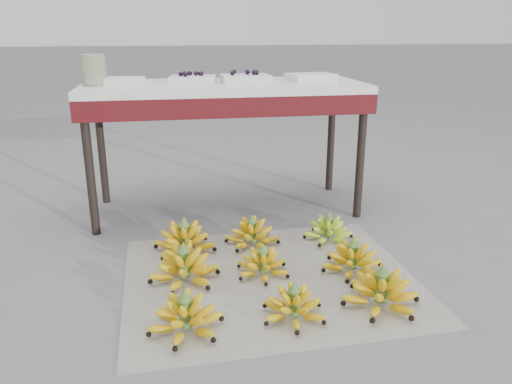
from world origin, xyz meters
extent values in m
plane|color=slate|center=(0.00, 0.00, 0.00)|extent=(60.00, 60.00, 0.00)
cube|color=white|center=(0.11, 0.04, 0.00)|extent=(1.28, 1.09, 0.01)
ellipsoid|color=#E1C607|center=(-0.27, -0.30, 0.05)|extent=(0.28, 0.28, 0.08)
ellipsoid|color=#E1C607|center=(-0.27, -0.30, 0.08)|extent=(0.19, 0.19, 0.06)
ellipsoid|color=#E1C607|center=(-0.27, -0.30, 0.12)|extent=(0.13, 0.13, 0.05)
cylinder|color=#4A702B|center=(-0.27, -0.30, 0.08)|extent=(0.04, 0.04, 0.11)
cone|color=#4A702B|center=(-0.27, -0.30, 0.15)|extent=(0.05, 0.05, 0.04)
ellipsoid|color=#E1C607|center=(0.13, -0.28, 0.04)|extent=(0.32, 0.32, 0.07)
ellipsoid|color=#E1C607|center=(0.13, -0.28, 0.08)|extent=(0.22, 0.22, 0.06)
ellipsoid|color=#E1C607|center=(0.13, -0.28, 0.11)|extent=(0.15, 0.15, 0.05)
cylinder|color=#4A702B|center=(0.13, -0.28, 0.08)|extent=(0.04, 0.04, 0.10)
cone|color=#4A702B|center=(0.13, -0.28, 0.14)|extent=(0.05, 0.05, 0.04)
ellipsoid|color=#E1C607|center=(0.49, -0.26, 0.05)|extent=(0.33, 0.33, 0.09)
ellipsoid|color=#E1C607|center=(0.49, -0.26, 0.09)|extent=(0.23, 0.23, 0.07)
ellipsoid|color=#E1C607|center=(0.49, -0.26, 0.13)|extent=(0.15, 0.15, 0.06)
cylinder|color=#4A702B|center=(0.49, -0.26, 0.09)|extent=(0.05, 0.05, 0.12)
cone|color=#4A702B|center=(0.49, -0.26, 0.17)|extent=(0.06, 0.06, 0.04)
ellipsoid|color=#E1C607|center=(-0.26, 0.08, 0.05)|extent=(0.30, 0.30, 0.09)
ellipsoid|color=#E1C607|center=(-0.26, 0.08, 0.09)|extent=(0.21, 0.21, 0.07)
ellipsoid|color=#E1C607|center=(-0.26, 0.08, 0.13)|extent=(0.14, 0.14, 0.06)
cylinder|color=#4A702B|center=(-0.26, 0.08, 0.09)|extent=(0.05, 0.05, 0.12)
cone|color=#4A702B|center=(-0.26, 0.08, 0.17)|extent=(0.06, 0.06, 0.04)
ellipsoid|color=#E1C607|center=(0.09, 0.08, 0.04)|extent=(0.29, 0.29, 0.07)
ellipsoid|color=#E1C607|center=(0.09, 0.08, 0.07)|extent=(0.20, 0.20, 0.05)
ellipsoid|color=#E1C607|center=(0.09, 0.08, 0.10)|extent=(0.13, 0.13, 0.04)
cylinder|color=#4A702B|center=(0.09, 0.08, 0.07)|extent=(0.04, 0.04, 0.10)
cone|color=#4A702B|center=(0.09, 0.08, 0.14)|extent=(0.05, 0.05, 0.04)
ellipsoid|color=#E1C607|center=(0.49, 0.04, 0.05)|extent=(0.34, 0.34, 0.08)
ellipsoid|color=#E1C607|center=(0.49, 0.04, 0.08)|extent=(0.24, 0.24, 0.06)
ellipsoid|color=#E1C607|center=(0.49, 0.04, 0.12)|extent=(0.16, 0.16, 0.05)
cylinder|color=#4A702B|center=(0.49, 0.04, 0.08)|extent=(0.04, 0.04, 0.11)
cone|color=#4A702B|center=(0.49, 0.04, 0.15)|extent=(0.05, 0.05, 0.04)
ellipsoid|color=#E1C607|center=(-0.24, 0.38, 0.05)|extent=(0.37, 0.37, 0.09)
ellipsoid|color=#E1C607|center=(-0.24, 0.38, 0.09)|extent=(0.26, 0.26, 0.07)
ellipsoid|color=#E1C607|center=(-0.24, 0.38, 0.13)|extent=(0.17, 0.17, 0.06)
cylinder|color=#4A702B|center=(-0.24, 0.38, 0.09)|extent=(0.05, 0.05, 0.12)
cone|color=#4A702B|center=(-0.24, 0.38, 0.17)|extent=(0.06, 0.06, 0.04)
ellipsoid|color=#E1C607|center=(0.09, 0.40, 0.05)|extent=(0.34, 0.34, 0.08)
ellipsoid|color=#E1C607|center=(0.09, 0.40, 0.08)|extent=(0.24, 0.24, 0.06)
ellipsoid|color=#E1C607|center=(0.09, 0.40, 0.11)|extent=(0.16, 0.16, 0.05)
cylinder|color=#4A702B|center=(0.09, 0.40, 0.08)|extent=(0.04, 0.04, 0.11)
cone|color=#4A702B|center=(0.09, 0.40, 0.15)|extent=(0.05, 0.05, 0.04)
ellipsoid|color=#8AB827|center=(0.49, 0.39, 0.04)|extent=(0.29, 0.29, 0.07)
ellipsoid|color=#8AB827|center=(0.49, 0.39, 0.08)|extent=(0.20, 0.20, 0.06)
ellipsoid|color=#8AB827|center=(0.49, 0.39, 0.11)|extent=(0.13, 0.13, 0.05)
cylinder|color=#4A702B|center=(0.49, 0.39, 0.08)|extent=(0.04, 0.04, 0.10)
cone|color=#4A702B|center=(0.49, 0.39, 0.14)|extent=(0.05, 0.05, 0.04)
cylinder|color=black|center=(-0.70, 0.70, 0.36)|extent=(0.05, 0.05, 0.71)
cylinder|color=black|center=(0.77, 0.70, 0.36)|extent=(0.05, 0.05, 0.71)
cylinder|color=black|center=(-0.70, 1.23, 0.36)|extent=(0.05, 0.05, 0.71)
cylinder|color=black|center=(0.77, 1.23, 0.36)|extent=(0.05, 0.05, 0.71)
cube|color=#561010|center=(0.03, 0.97, 0.66)|extent=(1.57, 0.63, 0.10)
cube|color=silver|center=(0.03, 0.97, 0.73)|extent=(1.57, 0.63, 0.04)
cube|color=silver|center=(-0.53, 1.00, 0.77)|extent=(0.26, 0.21, 0.04)
cube|color=silver|center=(-0.14, 0.98, 0.78)|extent=(0.28, 0.22, 0.04)
sphere|color=black|center=(-0.09, 0.98, 0.81)|extent=(0.02, 0.02, 0.02)
sphere|color=black|center=(-0.18, 0.93, 0.81)|extent=(0.02, 0.02, 0.02)
sphere|color=black|center=(-0.15, 1.01, 0.81)|extent=(0.02, 0.02, 0.02)
sphere|color=black|center=(-0.12, 0.98, 0.81)|extent=(0.02, 0.02, 0.02)
sphere|color=black|center=(-0.12, 1.01, 0.81)|extent=(0.02, 0.02, 0.02)
sphere|color=black|center=(-0.19, 0.95, 0.81)|extent=(0.02, 0.02, 0.02)
sphere|color=black|center=(-0.21, 0.96, 0.81)|extent=(0.02, 0.02, 0.02)
sphere|color=black|center=(-0.16, 1.01, 0.81)|extent=(0.02, 0.02, 0.02)
sphere|color=black|center=(-0.19, 0.94, 0.81)|extent=(0.02, 0.02, 0.02)
sphere|color=black|center=(-0.10, 0.98, 0.81)|extent=(0.02, 0.02, 0.02)
sphere|color=black|center=(-0.18, 1.02, 0.81)|extent=(0.02, 0.02, 0.02)
cube|color=silver|center=(0.15, 0.97, 0.78)|extent=(0.28, 0.20, 0.04)
sphere|color=black|center=(0.10, 1.02, 0.81)|extent=(0.03, 0.03, 0.03)
sphere|color=black|center=(0.17, 0.97, 0.81)|extent=(0.03, 0.03, 0.03)
sphere|color=black|center=(0.20, 0.93, 0.81)|extent=(0.03, 0.03, 0.03)
sphere|color=black|center=(0.07, 0.92, 0.81)|extent=(0.03, 0.03, 0.03)
sphere|color=black|center=(0.21, 0.99, 0.81)|extent=(0.03, 0.03, 0.03)
sphere|color=black|center=(0.22, 0.94, 0.81)|extent=(0.03, 0.03, 0.03)
sphere|color=black|center=(0.22, 0.99, 0.81)|extent=(0.03, 0.03, 0.03)
sphere|color=black|center=(0.17, 1.01, 0.81)|extent=(0.03, 0.03, 0.03)
cube|color=silver|center=(0.54, 0.99, 0.78)|extent=(0.29, 0.23, 0.04)
cylinder|color=beige|center=(-0.67, 0.97, 0.84)|extent=(0.16, 0.16, 0.16)
camera|label=1|loc=(-0.29, -1.88, 1.05)|focal=35.00mm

